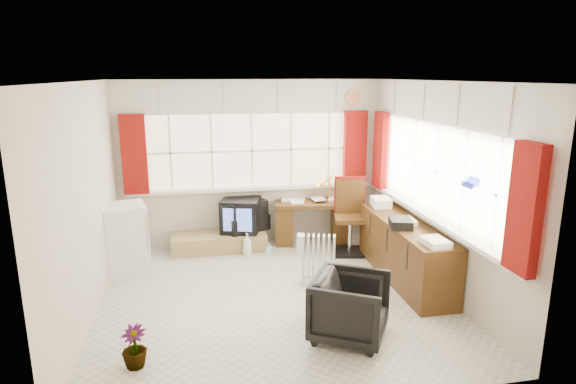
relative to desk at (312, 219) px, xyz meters
name	(u,v)px	position (x,y,z in m)	size (l,w,h in m)	color
ground	(274,297)	(-0.91, -1.80, -0.37)	(4.00, 4.00, 0.00)	beige
room_walls	(273,173)	(-0.91, -1.80, 1.13)	(4.00, 4.00, 4.00)	beige
window_back	(253,184)	(-0.91, 0.14, 0.57)	(3.70, 0.12, 3.60)	#FFF2C9
window_right	(431,212)	(1.04, -1.80, 0.57)	(0.12, 3.70, 3.60)	#FFF2C9
curtains	(330,160)	(0.02, -0.88, 1.08)	(3.83, 3.83, 1.15)	maroon
overhead_cabinets	(334,99)	(0.07, -0.82, 1.88)	(3.98, 3.98, 0.48)	beige
desk	(312,219)	(0.00, 0.00, 0.00)	(1.23, 0.75, 0.70)	#593A15
desk_lamp	(329,183)	(0.28, 0.05, 0.56)	(0.16, 0.14, 0.39)	#F6A90A
task_chair	(350,213)	(0.45, -0.47, 0.22)	(0.54, 0.57, 1.11)	black
office_chair	(350,307)	(-0.31, -2.83, -0.04)	(0.70, 0.72, 0.66)	black
radiator	(318,264)	(-0.30, -1.53, -0.11)	(0.46, 0.29, 0.64)	white
credenza	(405,250)	(0.82, -1.60, 0.02)	(0.50, 2.00, 0.85)	#593A15
file_tray	(400,223)	(0.68, -1.74, 0.43)	(0.25, 0.32, 0.11)	black
tv_bench	(219,242)	(-1.46, -0.08, -0.25)	(1.40, 0.50, 0.25)	tan
crt_tv	(241,215)	(-1.12, 0.00, 0.13)	(0.67, 0.64, 0.50)	black
hifi_stack	(245,216)	(-1.04, 0.04, 0.10)	(0.76, 0.64, 0.46)	black
mini_fridge	(126,238)	(-2.71, -0.62, 0.08)	(0.65, 0.65, 0.91)	white
spray_bottle_a	(247,244)	(-1.07, -0.38, -0.20)	(0.13, 0.13, 0.33)	white
spray_bottle_b	(269,250)	(-0.76, -0.47, -0.28)	(0.08, 0.08, 0.18)	#96E0D8
flower_vase	(134,347)	(-2.36, -2.94, -0.17)	(0.22, 0.22, 0.40)	black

